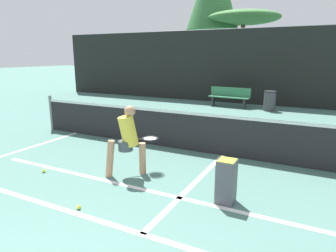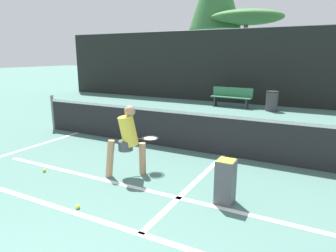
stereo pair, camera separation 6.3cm
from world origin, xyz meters
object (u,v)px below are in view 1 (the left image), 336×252
courtside_bench (229,96)px  parked_car (284,85)px  player_practicing (128,138)px  trash_bin (270,101)px  ball_hopper (226,180)px

courtside_bench → parked_car: size_ratio=0.42×
player_practicing → trash_bin: bearing=41.5°
courtside_bench → parked_car: 5.32m
player_practicing → courtside_bench: 8.61m
player_practicing → trash_bin: size_ratio=1.65×
ball_hopper → trash_bin: bearing=94.5°
player_practicing → parked_car: parked_car is taller
ball_hopper → parked_car: size_ratio=0.16×
player_practicing → courtside_bench: player_practicing is taller
ball_hopper → parked_car: (-0.74, 13.88, 0.27)m
ball_hopper → player_practicing: bearing=173.1°
player_practicing → trash_bin: 8.51m
trash_bin → parked_car: bearing=90.7°
ball_hopper → parked_car: bearing=93.1°
ball_hopper → courtside_bench: size_ratio=0.38×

